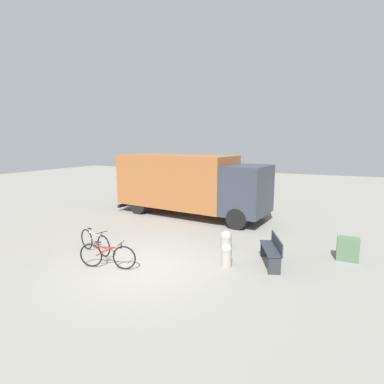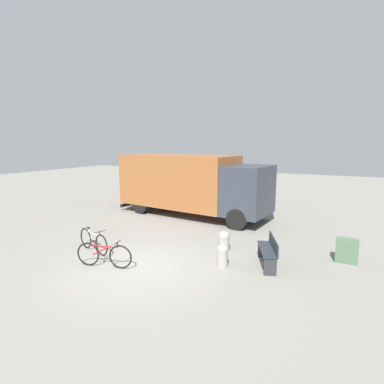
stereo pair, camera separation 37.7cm
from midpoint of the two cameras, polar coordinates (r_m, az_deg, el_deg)
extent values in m
plane|color=gray|center=(9.08, -10.55, -14.07)|extent=(60.00, 60.00, 0.00)
cube|color=#99592D|center=(15.20, -3.61, 2.26)|extent=(6.07, 3.18, 2.54)
cube|color=#333842|center=(13.45, 9.69, 0.40)|extent=(1.96, 2.63, 2.16)
cube|color=black|center=(17.28, -11.66, -1.99)|extent=(0.36, 2.43, 0.16)
cylinder|color=black|center=(14.67, 11.20, -3.18)|extent=(0.92, 0.37, 0.89)
cylinder|color=black|center=(12.65, 7.67, -5.10)|extent=(0.92, 0.37, 0.89)
cylinder|color=black|center=(17.22, -5.81, -1.20)|extent=(0.92, 0.37, 0.89)
cylinder|color=black|center=(15.53, -10.80, -2.48)|extent=(0.92, 0.37, 0.89)
cube|color=#282D38|center=(9.21, 13.54, -10.39)|extent=(0.90, 1.49, 0.03)
cube|color=#282D38|center=(9.19, 14.72, -9.39)|extent=(0.56, 1.36, 0.37)
cube|color=#2D2D33|center=(8.69, 14.23, -13.52)|extent=(0.33, 0.17, 0.49)
cube|color=#2D2D33|center=(9.92, 12.83, -10.54)|extent=(0.33, 0.17, 0.49)
torus|color=black|center=(10.95, -20.36, -8.42)|extent=(0.69, 0.24, 0.70)
torus|color=black|center=(10.10, -17.53, -9.76)|extent=(0.69, 0.24, 0.70)
cylinder|color=silver|center=(10.44, -19.09, -7.61)|extent=(0.85, 0.28, 0.04)
cylinder|color=silver|center=(10.54, -19.26, -8.20)|extent=(0.57, 0.20, 0.33)
cylinder|color=silver|center=(10.66, -19.86, -6.98)|extent=(0.03, 0.03, 0.12)
ellipsoid|color=black|center=(10.64, -19.88, -6.58)|extent=(0.24, 0.15, 0.05)
cylinder|color=black|center=(10.06, -17.86, -7.75)|extent=(0.03, 0.03, 0.15)
cylinder|color=black|center=(10.04, -17.89, -7.35)|extent=(0.15, 0.43, 0.02)
torus|color=black|center=(9.43, -19.77, -11.28)|extent=(0.69, 0.22, 0.70)
torus|color=black|center=(8.97, -13.99, -12.05)|extent=(0.69, 0.22, 0.70)
cylinder|color=red|center=(9.09, -17.04, -10.02)|extent=(0.85, 0.25, 0.04)
cylinder|color=red|center=(9.17, -17.43, -10.75)|extent=(0.57, 0.18, 0.33)
cylinder|color=red|center=(9.21, -18.63, -9.49)|extent=(0.03, 0.03, 0.12)
ellipsoid|color=black|center=(9.18, -18.66, -9.03)|extent=(0.24, 0.14, 0.05)
cylinder|color=black|center=(8.88, -14.54, -9.87)|extent=(0.03, 0.03, 0.15)
cylinder|color=black|center=(8.86, -14.56, -9.42)|extent=(0.13, 0.43, 0.02)
cylinder|color=#9E998C|center=(9.02, 5.35, -12.34)|extent=(0.31, 0.31, 0.51)
sphere|color=#9E998C|center=(8.93, 5.38, -10.82)|extent=(0.33, 0.33, 0.33)
cylinder|color=#9E998C|center=(10.32, 5.46, -9.64)|extent=(0.37, 0.37, 0.47)
sphere|color=#9E998C|center=(10.24, 5.48, -8.41)|extent=(0.38, 0.38, 0.38)
cube|color=#4C6B4C|center=(10.43, 26.60, -9.68)|extent=(0.62, 0.39, 0.72)
camera|label=1|loc=(0.19, -90.88, -0.14)|focal=28.00mm
camera|label=2|loc=(0.19, 89.12, 0.14)|focal=28.00mm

